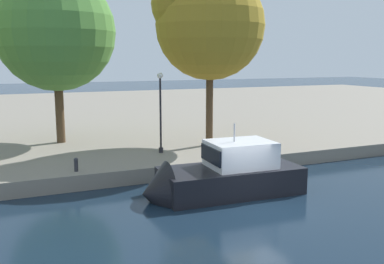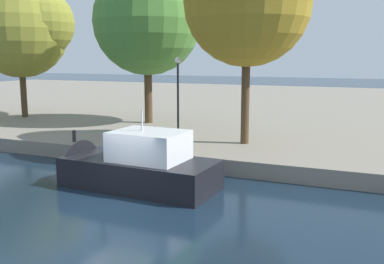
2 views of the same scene
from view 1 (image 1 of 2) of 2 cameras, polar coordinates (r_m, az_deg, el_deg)
name	(u,v)px [view 1 (image 1 of 2)]	position (r m, az deg, el deg)	size (l,w,h in m)	color
ground_plane	(255,205)	(19.48, 8.34, -9.54)	(220.00, 220.00, 0.00)	#142333
dock_promenade	(100,113)	(49.57, -11.99, 2.45)	(120.00, 55.00, 0.81)	gray
motor_yacht_1	(219,180)	(20.57, 3.58, -6.35)	(7.79, 3.24, 4.35)	black
mooring_bollard_1	(76,164)	(22.39, -15.06, -4.10)	(0.22, 0.22, 0.70)	#2D2D33
lamp_post	(160,108)	(25.67, -4.18, 3.19)	(0.35, 0.35, 4.78)	black
tree_0	(205,24)	(27.77, 1.79, 14.00)	(7.09, 6.86, 11.08)	#4C3823
tree_1	(56,36)	(30.23, -17.46, 11.96)	(7.71, 7.71, 11.17)	#4C3823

